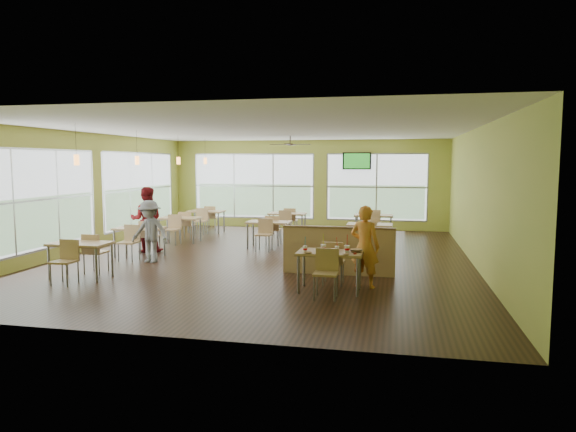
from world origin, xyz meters
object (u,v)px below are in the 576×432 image
(half_wall_divider, at_px, (338,250))
(main_table, at_px, (330,258))
(man_plaid, at_px, (365,247))
(food_basket, at_px, (356,250))

(half_wall_divider, bearing_deg, main_table, -90.00)
(main_table, height_order, half_wall_divider, half_wall_divider)
(main_table, height_order, man_plaid, man_plaid)
(main_table, bearing_deg, half_wall_divider, 90.00)
(man_plaid, xyz_separation_m, food_basket, (-0.14, -0.40, -0.01))
(half_wall_divider, xyz_separation_m, man_plaid, (0.62, -1.01, 0.27))
(main_table, distance_m, food_basket, 0.51)
(main_table, bearing_deg, food_basket, 4.40)
(main_table, relative_size, half_wall_divider, 0.63)
(food_basket, bearing_deg, half_wall_divider, 108.93)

